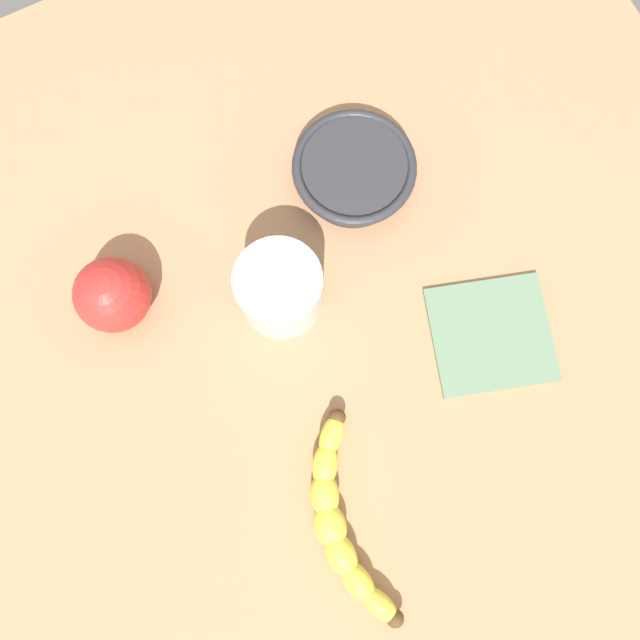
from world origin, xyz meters
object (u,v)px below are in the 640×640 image
object	(u,v)px
apple_fruit	(113,295)
banana	(340,522)
ceramic_bowl	(354,171)
smoothie_glass	(280,290)

from	to	relation	value
apple_fruit	banana	bearing A→B (deg)	109.09
ceramic_bowl	apple_fruit	xyz separation A→B (cm)	(30.01, 1.58, 1.56)
smoothie_glass	ceramic_bowl	xyz separation A→B (cm)	(-13.77, -9.20, -1.47)
smoothie_glass	banana	bearing A→B (deg)	78.01
ceramic_bowl	apple_fruit	world-z (taller)	apple_fruit
ceramic_bowl	apple_fruit	bearing A→B (deg)	3.01
ceramic_bowl	banana	bearing A→B (deg)	60.57
banana	apple_fruit	distance (cm)	33.94
smoothie_glass	apple_fruit	size ratio (longest dim) A/B	1.13
banana	apple_fruit	xyz separation A→B (cm)	(11.07, -31.99, 2.43)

